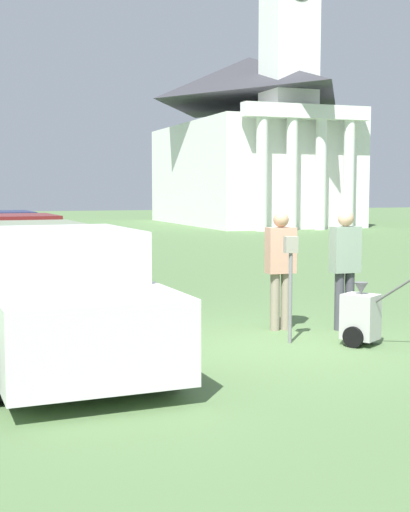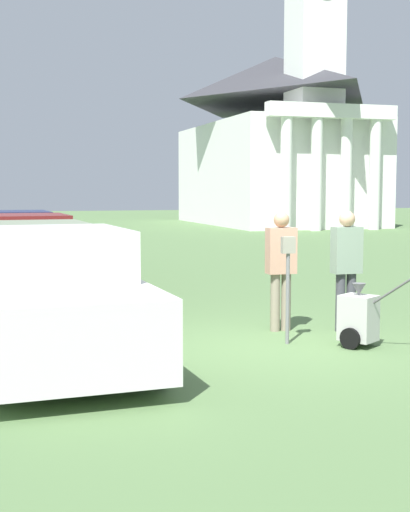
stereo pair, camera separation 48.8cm
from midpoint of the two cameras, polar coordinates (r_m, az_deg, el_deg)
The scene contains 9 objects.
ground_plane at distance 9.62m, azimuth 4.49°, elevation -7.09°, with size 120.00×120.00×0.00m, color #517042.
parked_car_white at distance 8.78m, azimuth -13.13°, elevation -3.50°, with size 2.09×4.76×1.61m.
parked_car_sage at distance 12.29m, azimuth -15.11°, elevation -1.12°, with size 2.22×5.37×1.52m.
parked_car_maroon at distance 15.33m, azimuth -16.08°, elevation 0.06°, with size 2.22×4.78×1.55m.
parking_meter at distance 9.57m, azimuth 5.42°, elevation -1.08°, with size 0.18×0.09×1.44m.
person_worker at distance 10.45m, azimuth 4.74°, elevation -0.56°, with size 0.43×0.23×1.74m.
person_supervisor at distance 10.59m, azimuth 9.85°, elevation -0.48°, with size 0.42×0.23×1.76m.
equipment_cart at distance 9.66m, azimuth 10.93°, elevation -4.77°, with size 0.69×0.94×1.00m.
church at distance 42.60m, azimuth 3.44°, elevation 9.79°, with size 8.32×14.56×19.76m.
Camera 1 is at (-4.13, -8.47, 2.07)m, focal length 50.00 mm.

